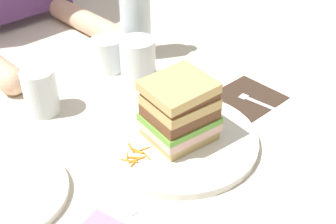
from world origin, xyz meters
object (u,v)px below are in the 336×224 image
Objects in this scene: sandwich at (179,111)px; juice_glass at (138,63)px; main_plate at (179,139)px; fork at (256,100)px; water_bottle at (135,12)px; empty_tumbler_1 at (41,92)px; side_plate at (5,194)px; napkin_dark at (247,98)px; knife at (101,181)px; empty_tumbler_0 at (108,54)px.

juice_glass is at bearing 67.72° from sandwich.
main_plate is 1.77× the size of fork.
sandwich is at bearing -112.28° from juice_glass.
water_bottle reaches higher than empty_tumbler_1.
juice_glass is at bearing 17.46° from side_plate.
empty_tumbler_1 is at bearing 142.37° from napkin_dark.
water_bottle reaches higher than juice_glass.
knife is 0.33m from juice_glass.
fork is 0.45m from empty_tumbler_1.
empty_tumbler_1 is (-0.13, 0.27, -0.03)m from sandwich.
sandwich is 0.79× the size of fork.
water_bottle is (-0.04, 0.32, 0.11)m from napkin_dark.
fork is 1.74× the size of empty_tumbler_1.
main_plate is 2.11× the size of napkin_dark.
main_plate is 0.30m from empty_tumbler_1.
empty_tumbler_0 is at bearing 12.84° from empty_tumbler_1.
knife is 0.26m from empty_tumbler_1.
fork is 2.10× the size of empty_tumbler_0.
empty_tumbler_0 is (-0.14, 0.31, 0.04)m from napkin_dark.
fork is 0.36m from water_bottle.
sandwich is (-0.00, 0.00, 0.07)m from main_plate.
sandwich is 1.38× the size of empty_tumbler_1.
juice_glass reaches higher than main_plate.
empty_tumbler_1 is 0.47× the size of side_plate.
knife is 0.99× the size of side_plate.
empty_tumbler_0 reaches higher than napkin_dark.
knife is at bearing -138.25° from water_bottle.
knife is 2.52× the size of empty_tumbler_0.
knife is at bearing 173.90° from sandwich.
empty_tumbler_0 is (0.08, 0.31, -0.03)m from sandwich.
water_bottle reaches higher than main_plate.
side_plate is (-0.47, -0.23, -0.11)m from water_bottle.
water_bottle reaches higher than empty_tumbler_0.
sandwich is at bearing -64.30° from empty_tumbler_1.
empty_tumbler_1 is (-0.34, 0.28, 0.04)m from fork.
water_bottle is at bearing 51.12° from juice_glass.
napkin_dark is 0.43m from empty_tumbler_1.
water_bottle is at bearing 97.08° from napkin_dark.
sandwich is 1.26× the size of juice_glass.
napkin_dark is at bearing -82.92° from water_bottle.
side_plate is (-0.13, 0.08, 0.01)m from knife.
sandwich reaches higher than empty_tumbler_1.
knife is 0.47m from water_bottle.
water_bottle is at bearing 97.01° from fork.
sandwich is at bearing -17.81° from side_plate.
water_bottle is (0.17, 0.32, 0.11)m from main_plate.
fork is at bearing -39.71° from empty_tumbler_1.
napkin_dark is at bearing -60.19° from juice_glass.
sandwich is 0.37m from water_bottle.
side_plate is at bearing 167.42° from fork.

